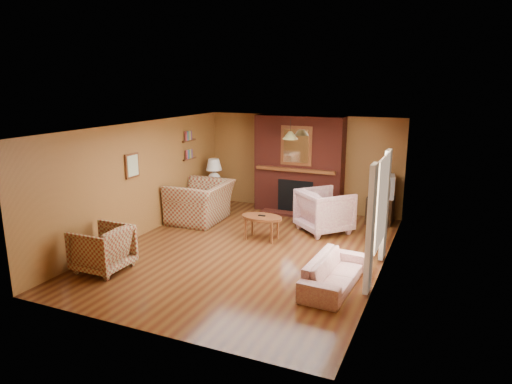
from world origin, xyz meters
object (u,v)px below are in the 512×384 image
at_px(plaid_loveseat, 201,202).
at_px(plaid_armchair, 102,248).
at_px(floral_sofa, 334,272).
at_px(crt_tv, 382,186).
at_px(fireplace, 299,165).
at_px(table_lamp, 214,170).
at_px(tv_stand, 380,210).
at_px(coffee_table, 262,219).
at_px(side_table, 215,196).
at_px(floral_armchair, 325,211).

relative_size(plaid_loveseat, plaid_armchair, 1.65).
relative_size(floral_sofa, crt_tv, 2.63).
distance_m(fireplace, table_lamp, 2.18).
bearing_deg(table_lamp, crt_tv, 4.74).
xyz_separation_m(fireplace, crt_tv, (2.05, -0.19, -0.30)).
bearing_deg(tv_stand, coffee_table, -133.38).
xyz_separation_m(plaid_loveseat, coffee_table, (1.82, -0.62, -0.02)).
xyz_separation_m(plaid_armchair, table_lamp, (-0.15, 4.32, 0.59)).
bearing_deg(side_table, table_lamp, 0.00).
bearing_deg(table_lamp, plaid_loveseat, -77.59).
bearing_deg(floral_sofa, plaid_loveseat, 62.44).
bearing_deg(coffee_table, crt_tv, 45.34).
bearing_deg(crt_tv, table_lamp, -175.26).
distance_m(fireplace, coffee_table, 2.41).
xyz_separation_m(plaid_armchair, tv_stand, (4.00, 4.67, -0.08)).
height_order(plaid_loveseat, tv_stand, plaid_loveseat).
distance_m(floral_armchair, tv_stand, 1.50).
relative_size(plaid_loveseat, side_table, 2.33).
height_order(floral_sofa, table_lamp, table_lamp).
bearing_deg(plaid_loveseat, floral_sofa, 56.43).
height_order(fireplace, plaid_armchair, fireplace).
xyz_separation_m(plaid_loveseat, side_table, (-0.25, 1.14, -0.16)).
distance_m(floral_sofa, floral_armchair, 2.79).
relative_size(floral_armchair, crt_tv, 1.63).
bearing_deg(tv_stand, crt_tv, -88.80).
height_order(plaid_armchair, side_table, plaid_armchair).
height_order(fireplace, table_lamp, fireplace).
distance_m(plaid_armchair, floral_sofa, 3.97).
xyz_separation_m(plaid_loveseat, table_lamp, (-0.25, 1.14, 0.52)).
bearing_deg(floral_sofa, tv_stand, 0.96).
xyz_separation_m(plaid_loveseat, plaid_armchair, (-0.10, -3.19, -0.07)).
xyz_separation_m(fireplace, floral_armchair, (1.03, -1.27, -0.71)).
bearing_deg(coffee_table, floral_sofa, -39.93).
xyz_separation_m(floral_sofa, floral_armchair, (-0.87, 2.64, 0.23)).
bearing_deg(coffee_table, plaid_loveseat, 161.12).
distance_m(plaid_armchair, tv_stand, 6.15).
bearing_deg(plaid_armchair, coffee_table, 143.11).
bearing_deg(plaid_armchair, fireplace, 158.09).
height_order(coffee_table, crt_tv, crt_tv).
distance_m(plaid_armchair, side_table, 4.33).
distance_m(side_table, crt_tv, 4.20).
bearing_deg(plaid_armchair, crt_tv, 139.36).
height_order(side_table, tv_stand, tv_stand).
relative_size(floral_armchair, table_lamp, 1.53).
distance_m(plaid_armchair, crt_tv, 6.17).
bearing_deg(coffee_table, fireplace, 89.28).
bearing_deg(plaid_armchair, plaid_loveseat, 178.16).
bearing_deg(side_table, plaid_loveseat, -77.59).
relative_size(fireplace, plaid_loveseat, 1.68).
relative_size(side_table, crt_tv, 0.97).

